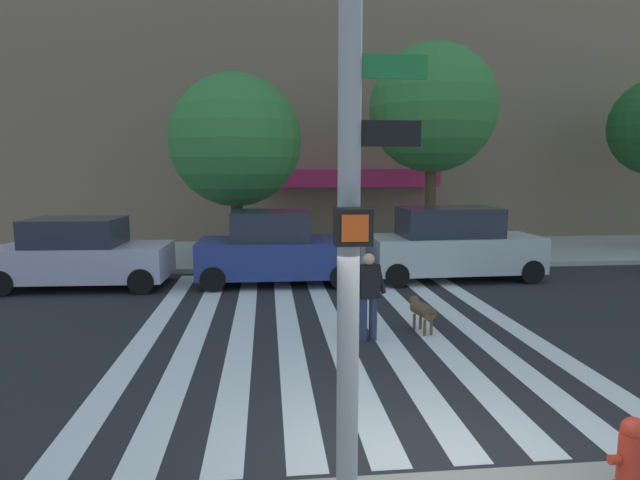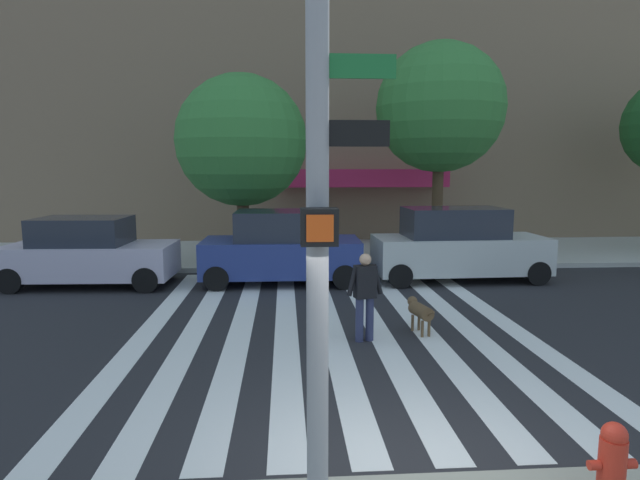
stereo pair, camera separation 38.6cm
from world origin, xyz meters
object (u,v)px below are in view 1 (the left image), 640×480
(pedestrian_dog_walker, at_px, (368,292))
(dog_on_leash, at_px, (422,310))
(parked_car_third_in_line, at_px, (453,245))
(street_tree_nearest, at_px, (235,141))
(parked_car_behind_first, at_px, (276,249))
(street_tree_middle, at_px, (433,109))
(fire_hydrant, at_px, (632,458))
(traffic_light_pole, at_px, (352,123))
(parked_car_near_curb, at_px, (82,254))

(pedestrian_dog_walker, relative_size, dog_on_leash, 1.67)
(parked_car_third_in_line, relative_size, street_tree_nearest, 0.82)
(parked_car_behind_first, bearing_deg, street_tree_middle, 28.34)
(fire_hydrant, bearing_deg, pedestrian_dog_walker, 106.64)
(fire_hydrant, height_order, dog_on_leash, fire_hydrant)
(fire_hydrant, bearing_deg, street_tree_nearest, 109.03)
(pedestrian_dog_walker, bearing_deg, traffic_light_pole, -102.77)
(traffic_light_pole, distance_m, parked_car_third_in_line, 11.53)
(parked_car_behind_first, xyz_separation_m, street_tree_nearest, (-1.18, 2.33, 3.05))
(street_tree_middle, bearing_deg, traffic_light_pole, -110.18)
(traffic_light_pole, distance_m, street_tree_middle, 14.02)
(pedestrian_dog_walker, bearing_deg, parked_car_behind_first, 107.60)
(fire_hydrant, relative_size, parked_car_third_in_line, 0.16)
(traffic_light_pole, xyz_separation_m, dog_on_leash, (2.32, 5.63, -3.08))
(parked_car_third_in_line, bearing_deg, dog_on_leash, -116.24)
(parked_car_behind_first, distance_m, parked_car_third_in_line, 5.02)
(street_tree_nearest, xyz_separation_m, street_tree_middle, (6.40, 0.48, 1.09))
(parked_car_behind_first, relative_size, pedestrian_dog_walker, 2.64)
(traffic_light_pole, xyz_separation_m, fire_hydrant, (2.69, 0.21, -3.00))
(traffic_light_pole, xyz_separation_m, parked_car_behind_first, (-0.41, 10.26, -2.58))
(street_tree_nearest, distance_m, pedestrian_dog_walker, 8.45)
(traffic_light_pole, relative_size, dog_on_leash, 5.90)
(traffic_light_pole, xyz_separation_m, street_tree_middle, (4.81, 13.08, 1.56))
(fire_hydrant, xyz_separation_m, pedestrian_dog_walker, (-1.50, 5.02, 0.41))
(fire_hydrant, relative_size, street_tree_nearest, 0.13)
(parked_car_near_curb, relative_size, dog_on_leash, 4.53)
(traffic_light_pole, relative_size, street_tree_middle, 0.82)
(traffic_light_pole, distance_m, fire_hydrant, 4.03)
(fire_hydrant, distance_m, parked_car_near_curb, 13.01)
(dog_on_leash, bearing_deg, street_tree_middle, 71.53)
(parked_car_behind_first, bearing_deg, fire_hydrant, -72.88)
(dog_on_leash, bearing_deg, pedestrian_dog_walker, -160.74)
(traffic_light_pole, height_order, pedestrian_dog_walker, traffic_light_pole)
(parked_car_third_in_line, distance_m, street_tree_nearest, 7.27)
(parked_car_behind_first, relative_size, dog_on_leash, 4.41)
(parked_car_near_curb, relative_size, street_tree_middle, 0.63)
(street_tree_nearest, height_order, pedestrian_dog_walker, street_tree_nearest)
(parked_car_near_curb, xyz_separation_m, pedestrian_dog_walker, (6.74, -5.03, 0.03))
(parked_car_third_in_line, xyz_separation_m, pedestrian_dog_walker, (-3.42, -5.03, -0.06))
(street_tree_nearest, bearing_deg, dog_on_leash, -60.73)
(dog_on_leash, bearing_deg, traffic_light_pole, -112.40)
(parked_car_behind_first, relative_size, parked_car_third_in_line, 0.90)
(parked_car_near_curb, relative_size, parked_car_third_in_line, 0.92)
(traffic_light_pole, bearing_deg, parked_car_near_curb, 118.40)
(fire_hydrant, relative_size, street_tree_middle, 0.11)
(parked_car_near_curb, distance_m, parked_car_third_in_line, 10.16)
(parked_car_behind_first, xyz_separation_m, dog_on_leash, (2.73, -4.64, -0.50))
(parked_car_behind_first, height_order, pedestrian_dog_walker, parked_car_behind_first)
(dog_on_leash, bearing_deg, street_tree_nearest, 119.27)
(parked_car_third_in_line, bearing_deg, fire_hydrant, -100.80)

